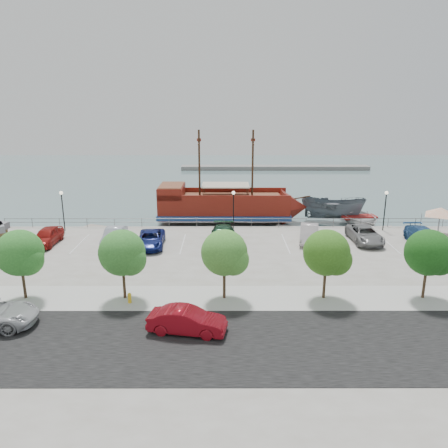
{
  "coord_description": "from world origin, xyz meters",
  "views": [
    {
      "loc": [
        -1.06,
        -38.13,
        13.5
      ],
      "look_at": [
        -1.0,
        2.0,
        2.0
      ],
      "focal_mm": 35.0,
      "sensor_mm": 36.0,
      "label": 1
    }
  ],
  "objects": [
    {
      "name": "ground",
      "position": [
        0.0,
        0.0,
        -1.0
      ],
      "size": [
        160.0,
        160.0,
        0.0
      ],
      "primitive_type": "plane",
      "color": "slate"
    },
    {
      "name": "street_sedan",
      "position": [
        -3.23,
        -14.69,
        0.77
      ],
      "size": [
        4.91,
        2.43,
        1.55
      ],
      "primitive_type": "imported",
      "rotation": [
        0.0,
        0.0,
        1.4
      ],
      "color": "maroon",
      "rests_on": "street"
    },
    {
      "name": "speedboat",
      "position": [
        15.03,
        11.71,
        -0.24
      ],
      "size": [
        6.3,
        8.04,
        1.52
      ],
      "primitive_type": "imported",
      "rotation": [
        0.0,
        0.0,
        0.16
      ],
      "color": "silver",
      "rests_on": "ground"
    },
    {
      "name": "canopy_tent",
      "position": [
        21.23,
        5.15,
        2.84
      ],
      "size": [
        4.98,
        4.98,
        3.26
      ],
      "rotation": [
        0.0,
        0.0,
        0.33
      ],
      "color": "slate",
      "rests_on": "land_slab"
    },
    {
      "name": "tree_b",
      "position": [
        -14.85,
        -10.07,
        3.3
      ],
      "size": [
        3.3,
        3.2,
        5.0
      ],
      "color": "#473321",
      "rests_on": "sidewalk"
    },
    {
      "name": "parked_car_d",
      "position": [
        -1.17,
        1.81,
        0.84
      ],
      "size": [
        2.61,
        5.86,
        1.67
      ],
      "primitive_type": "imported",
      "rotation": [
        0.0,
        0.0,
        -0.05
      ],
      "color": "#163D25",
      "rests_on": "land_slab"
    },
    {
      "name": "sidewalk",
      "position": [
        0.0,
        -10.0,
        0.01
      ],
      "size": [
        100.0,
        4.0,
        0.05
      ],
      "primitive_type": "cube",
      "color": "#BAB9B7",
      "rests_on": "land_slab"
    },
    {
      "name": "lamp_post_mid",
      "position": [
        0.0,
        6.5,
        2.94
      ],
      "size": [
        0.36,
        0.36,
        4.28
      ],
      "color": "black",
      "rests_on": "land_slab"
    },
    {
      "name": "far_shore",
      "position": [
        10.0,
        55.0,
        -0.6
      ],
      "size": [
        40.0,
        3.0,
        0.8
      ],
      "primitive_type": "cube",
      "color": "gray",
      "rests_on": "ground"
    },
    {
      "name": "dock_east",
      "position": [
        15.57,
        9.2,
        -0.82
      ],
      "size": [
        6.42,
        2.7,
        0.36
      ],
      "primitive_type": "cube",
      "rotation": [
        0.0,
        0.0,
        0.15
      ],
      "color": "gray",
      "rests_on": "ground"
    },
    {
      "name": "seawall_railing",
      "position": [
        0.0,
        7.8,
        0.53
      ],
      "size": [
        50.0,
        0.06,
        1.0
      ],
      "color": "slate",
      "rests_on": "land_slab"
    },
    {
      "name": "dock_mid",
      "position": [
        8.01,
        9.2,
        -0.82
      ],
      "size": [
        6.63,
        3.66,
        0.36
      ],
      "primitive_type": "cube",
      "rotation": [
        0.0,
        0.0,
        -0.31
      ],
      "color": "gray",
      "rests_on": "ground"
    },
    {
      "name": "parked_car_b",
      "position": [
        -11.53,
        1.79,
        0.81
      ],
      "size": [
        1.8,
        4.97,
        1.63
      ],
      "primitive_type": "imported",
      "rotation": [
        0.0,
        0.0,
        0.02
      ],
      "color": "#AEB4C2",
      "rests_on": "land_slab"
    },
    {
      "name": "patrol_boat",
      "position": [
        12.22,
        13.25,
        0.48
      ],
      "size": [
        8.18,
        5.37,
        2.96
      ],
      "primitive_type": "imported",
      "rotation": [
        0.0,
        0.0,
        1.21
      ],
      "color": "#505860",
      "rests_on": "ground"
    },
    {
      "name": "lamp_post_left",
      "position": [
        -18.0,
        6.5,
        2.94
      ],
      "size": [
        0.36,
        0.36,
        4.28
      ],
      "color": "black",
      "rests_on": "land_slab"
    },
    {
      "name": "tree_d",
      "position": [
        -0.85,
        -10.07,
        3.3
      ],
      "size": [
        3.3,
        3.2,
        5.0
      ],
      "color": "#473321",
      "rests_on": "sidewalk"
    },
    {
      "name": "lamp_post_right",
      "position": [
        16.0,
        6.5,
        2.94
      ],
      "size": [
        0.36,
        0.36,
        4.28
      ],
      "color": "black",
      "rests_on": "land_slab"
    },
    {
      "name": "parked_car_h",
      "position": [
        18.25,
        1.89,
        0.78
      ],
      "size": [
        2.41,
        5.45,
        1.56
      ],
      "primitive_type": "imported",
      "rotation": [
        0.0,
        0.0,
        0.04
      ],
      "color": "#254F86",
      "rests_on": "land_slab"
    },
    {
      "name": "fire_hydrant",
      "position": [
        -7.5,
        -10.8,
        0.42
      ],
      "size": [
        0.27,
        0.27,
        0.77
      ],
      "rotation": [
        0.0,
        0.0,
        -0.02
      ],
      "color": "yellow",
      "rests_on": "sidewalk"
    },
    {
      "name": "street",
      "position": [
        0.0,
        -16.0,
        0.01
      ],
      "size": [
        100.0,
        8.0,
        0.04
      ],
      "primitive_type": "cube",
      "color": "black",
      "rests_on": "land_slab"
    },
    {
      "name": "parked_car_f",
      "position": [
        7.37,
        2.75,
        0.82
      ],
      "size": [
        2.66,
        5.2,
        1.64
      ],
      "primitive_type": "imported",
      "rotation": [
        0.0,
        0.0,
        -0.19
      ],
      "color": "#C0B4B6",
      "rests_on": "land_slab"
    },
    {
      "name": "tree_f",
      "position": [
        13.15,
        -10.07,
        3.3
      ],
      "size": [
        3.3,
        3.2,
        5.0
      ],
      "color": "#473321",
      "rests_on": "sidewalk"
    },
    {
      "name": "parked_car_c",
      "position": [
        -7.97,
        1.25,
        0.74
      ],
      "size": [
        2.73,
        5.44,
        1.48
      ],
      "primitive_type": "imported",
      "rotation": [
        0.0,
        0.0,
        0.05
      ],
      "color": "navy",
      "rests_on": "land_slab"
    },
    {
      "name": "dock_west",
      "position": [
        -14.19,
        9.2,
        -0.82
      ],
      "size": [
        6.56,
        4.31,
        0.36
      ],
      "primitive_type": "cube",
      "rotation": [
        0.0,
        0.0,
        -0.43
      ],
      "color": "gray",
      "rests_on": "ground"
    },
    {
      "name": "tree_c",
      "position": [
        -7.85,
        -10.07,
        3.3
      ],
      "size": [
        3.3,
        3.2,
        5.0
      ],
      "color": "#473321",
      "rests_on": "sidewalk"
    },
    {
      "name": "pirate_ship",
      "position": [
        0.33,
        13.52,
        0.94
      ],
      "size": [
        18.41,
        5.29,
        11.58
      ],
      "rotation": [
        0.0,
        0.0,
        -0.01
      ],
      "color": "maroon",
      "rests_on": "ground"
    },
    {
      "name": "parked_car_a",
      "position": [
        -18.05,
        1.9,
        0.82
      ],
      "size": [
        2.04,
        4.85,
        1.64
      ],
      "primitive_type": "imported",
      "rotation": [
        0.0,
        0.0,
        -0.02
      ],
      "color": "maroon",
      "rests_on": "land_slab"
    },
    {
      "name": "parked_car_g",
      "position": [
        12.8,
        2.6,
        0.77
      ],
      "size": [
        2.7,
        5.62,
        1.54
      ],
      "primitive_type": "imported",
      "rotation": [
        0.0,
        0.0,
        0.03
      ],
      "color": "gray",
      "rests_on": "land_slab"
    },
    {
      "name": "tree_e",
      "position": [
        6.15,
        -10.07,
        3.3
      ],
      "size": [
        3.3,
        3.2,
        5.0
      ],
      "color": "#473321",
      "rests_on": "sidewalk"
    },
    {
      "name": "land_slab",
      "position": [
        0.0,
        -21.0,
        -0.6
      ],
      "size": [
        100.0,
        58.0,
        1.2
      ],
      "primitive_type": "cube",
      "color": "gray",
      "rests_on": "ground"
    }
  ]
}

